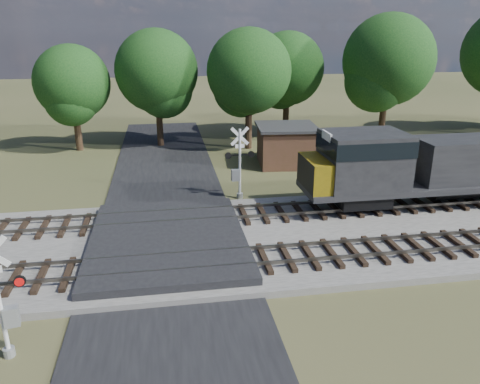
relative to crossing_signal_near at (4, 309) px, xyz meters
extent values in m
plane|color=#3D4424|center=(4.94, 6.32, -1.69)|extent=(160.00, 160.00, 0.00)
cube|color=gray|center=(14.94, 6.82, -1.54)|extent=(140.00, 10.00, 0.30)
cube|color=black|center=(4.94, 6.32, -1.65)|extent=(7.00, 60.00, 0.08)
cube|color=#262628|center=(4.94, 6.82, -1.38)|extent=(7.00, 9.00, 0.62)
cube|color=black|center=(6.94, 4.32, -1.30)|extent=(44.00, 2.60, 0.18)
cube|color=#56524A|center=(14.94, 3.60, -1.14)|extent=(140.00, 0.08, 0.15)
cube|color=#56524A|center=(14.94, 5.04, -1.14)|extent=(140.00, 0.08, 0.15)
cube|color=black|center=(6.94, 9.32, -1.30)|extent=(44.00, 2.60, 0.18)
cube|color=#56524A|center=(14.94, 8.60, -1.14)|extent=(140.00, 0.08, 0.15)
cube|color=#56524A|center=(14.94, 10.04, -1.14)|extent=(140.00, 0.08, 0.15)
cylinder|color=#949799|center=(-0.08, -0.02, -1.54)|extent=(0.36, 0.36, 0.30)
cylinder|color=red|center=(0.55, 0.11, 0.82)|extent=(0.37, 0.17, 0.36)
cube|color=#949799|center=(0.16, 0.03, -0.31)|extent=(0.49, 0.38, 0.64)
cylinder|color=silver|center=(9.29, 12.82, 0.40)|extent=(0.15, 0.15, 4.19)
cylinder|color=#949799|center=(9.29, 12.82, -1.53)|extent=(0.38, 0.38, 0.31)
cube|color=silver|center=(9.29, 12.82, 2.08)|extent=(1.09, 0.14, 1.10)
cube|color=silver|center=(9.29, 12.82, 2.08)|extent=(1.09, 0.14, 1.10)
cube|color=silver|center=(9.29, 12.82, 1.50)|extent=(0.52, 0.08, 0.23)
cube|color=black|center=(9.29, 12.82, 0.98)|extent=(1.67, 0.21, 0.06)
cylinder|color=red|center=(9.97, 12.88, 0.98)|extent=(0.38, 0.14, 0.38)
cylinder|color=red|center=(8.61, 12.76, 0.98)|extent=(0.38, 0.14, 0.38)
cube|color=#949799|center=(9.03, 12.80, -0.23)|extent=(0.50, 0.35, 0.68)
cube|color=#432D1C|center=(13.85, 19.51, -0.33)|extent=(4.21, 4.21, 2.71)
cube|color=#2D2D2F|center=(13.85, 19.51, 1.12)|extent=(4.63, 4.63, 0.19)
cylinder|color=black|center=(-1.92, 26.35, 0.43)|extent=(0.56, 0.56, 4.23)
sphere|color=#113713|center=(-1.92, 26.35, 3.81)|extent=(5.93, 5.93, 5.93)
cylinder|color=black|center=(4.71, 26.71, 0.72)|extent=(0.56, 0.56, 4.81)
sphere|color=#113713|center=(4.71, 26.71, 4.57)|extent=(6.74, 6.74, 6.74)
cylinder|color=black|center=(11.99, 24.74, 0.74)|extent=(0.56, 0.56, 4.85)
sphere|color=#113713|center=(11.99, 24.74, 4.62)|extent=(6.79, 6.79, 6.79)
cylinder|color=black|center=(16.34, 29.15, 0.66)|extent=(0.56, 0.56, 4.69)
sphere|color=#113713|center=(16.34, 29.15, 4.41)|extent=(6.57, 6.57, 6.57)
cylinder|color=black|center=(23.85, 24.86, 1.02)|extent=(0.56, 0.56, 5.42)
sphere|color=#113713|center=(23.85, 24.86, 5.36)|extent=(7.59, 7.59, 7.59)
camera|label=1|loc=(5.02, -13.01, 7.97)|focal=35.00mm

